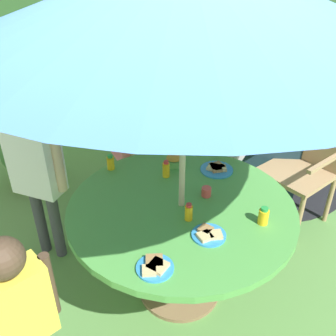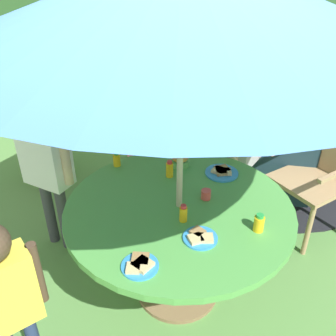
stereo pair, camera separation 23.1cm
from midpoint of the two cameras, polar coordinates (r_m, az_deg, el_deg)
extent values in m
cube|color=#548442|center=(2.84, 3.88, -18.00)|extent=(10.00, 10.00, 0.02)
cube|color=#33602D|center=(5.08, 11.40, 16.57)|extent=(9.00, 0.70, 1.76)
cylinder|color=brown|center=(2.82, 3.90, -17.67)|extent=(0.57, 0.57, 0.03)
cylinder|color=brown|center=(2.57, 4.17, -12.77)|extent=(0.14, 0.14, 0.70)
cylinder|color=#519E47|center=(2.33, 4.53, -6.18)|extent=(1.39, 1.39, 0.04)
cylinder|color=#B7AD8C|center=(2.14, 4.89, 0.88)|extent=(0.04, 0.04, 2.12)
cylinder|color=tan|center=(3.36, 16.22, -4.81)|extent=(0.04, 0.04, 0.45)
cylinder|color=tan|center=(3.15, 22.32, -8.86)|extent=(0.04, 0.04, 0.45)
cylinder|color=tan|center=(3.66, 20.99, -2.43)|extent=(0.04, 0.04, 0.45)
cube|color=tan|center=(3.27, 22.43, -1.98)|extent=(0.70, 0.70, 0.04)
cube|color=tan|center=(3.32, 25.62, 2.81)|extent=(0.39, 0.37, 0.46)
cube|color=tan|center=(3.27, 20.07, 3.05)|extent=(0.36, 0.38, 0.03)
ellipsoid|color=teal|center=(4.02, 17.62, 8.64)|extent=(2.32, 1.80, 1.35)
cylinder|color=black|center=(4.31, 16.21, 0.46)|extent=(2.41, 2.41, 0.01)
cube|color=#1A313A|center=(3.45, 17.97, -1.07)|extent=(0.62, 0.08, 0.61)
cylinder|color=brown|center=(4.05, -15.65, -0.18)|extent=(0.36, 0.36, 0.19)
sphere|color=#33602D|center=(3.90, -16.27, 3.58)|extent=(0.49, 0.49, 0.49)
cylinder|color=brown|center=(3.35, 13.10, -2.93)|extent=(0.08, 0.08, 0.59)
cylinder|color=brown|center=(3.24, 12.11, -4.15)|extent=(0.08, 0.08, 0.59)
cube|color=#99999E|center=(3.02, 13.80, 4.94)|extent=(0.29, 0.38, 0.50)
cylinder|color=#D8B293|center=(3.17, 15.15, 6.58)|extent=(0.06, 0.06, 0.45)
cylinder|color=#D8B293|center=(2.85, 12.42, 4.00)|extent=(0.06, 0.06, 0.45)
sphere|color=#D8B293|center=(2.88, 14.71, 11.34)|extent=(0.22, 0.22, 0.22)
cylinder|color=brown|center=(3.41, -2.74, -1.62)|extent=(0.08, 0.08, 0.57)
cylinder|color=brown|center=(3.29, -2.05, -2.88)|extent=(0.08, 0.08, 0.57)
cube|color=#EA727F|center=(3.09, -2.61, 5.83)|extent=(0.33, 0.37, 0.48)
cylinder|color=tan|center=(3.24, -3.56, 7.55)|extent=(0.06, 0.06, 0.43)
cylinder|color=tan|center=(2.92, -1.59, 4.78)|extent=(0.06, 0.06, 0.43)
sphere|color=tan|center=(2.96, -2.78, 11.89)|extent=(0.21, 0.21, 0.21)
cylinder|color=#3F3F47|center=(3.11, -15.39, -6.31)|extent=(0.08, 0.08, 0.59)
cylinder|color=#3F3F47|center=(3.02, -13.31, -7.15)|extent=(0.08, 0.08, 0.59)
cube|color=white|center=(2.77, -15.84, 2.20)|extent=(0.38, 0.26, 0.50)
cylinder|color=#D8B293|center=(2.88, -18.74, 3.46)|extent=(0.06, 0.06, 0.45)
cylinder|color=#D8B293|center=(2.64, -12.82, 1.76)|extent=(0.06, 0.06, 0.45)
sphere|color=#D8B293|center=(2.62, -16.98, 9.11)|extent=(0.22, 0.22, 0.22)
cube|color=yellow|center=(2.00, -20.24, -17.17)|extent=(0.30, 0.32, 0.42)
cylinder|color=#4C3828|center=(2.01, -15.86, -15.09)|extent=(0.05, 0.05, 0.38)
cylinder|color=#66B259|center=(2.69, 4.26, 0.77)|extent=(0.13, 0.13, 0.05)
ellipsoid|color=gold|center=(2.68, 4.29, 1.41)|extent=(0.11, 0.11, 0.03)
cylinder|color=#338CD8|center=(2.10, 8.06, -10.49)|extent=(0.19, 0.19, 0.01)
cube|color=tan|center=(2.08, 9.08, -10.48)|extent=(0.08, 0.08, 0.02)
cube|color=#9E7547|center=(2.11, 7.66, -9.63)|extent=(0.09, 0.09, 0.02)
cube|color=tan|center=(2.06, 7.43, -10.63)|extent=(0.10, 0.10, 0.02)
cylinder|color=#338CD8|center=(2.65, 10.55, -0.80)|extent=(0.23, 0.23, 0.01)
cube|color=tan|center=(2.63, 11.16, -0.60)|extent=(0.09, 0.09, 0.02)
cube|color=#9E7547|center=(2.66, 10.65, -0.26)|extent=(0.12, 0.12, 0.02)
cube|color=tan|center=(2.64, 10.19, -0.44)|extent=(0.11, 0.11, 0.02)
cube|color=#9E7547|center=(2.62, 10.52, -0.71)|extent=(0.09, 0.09, 0.02)
cylinder|color=#338CD8|center=(1.93, -0.72, -14.65)|extent=(0.19, 0.19, 0.01)
cube|color=tan|center=(1.91, -0.27, -14.44)|extent=(0.12, 0.12, 0.02)
cube|color=#9E7547|center=(1.94, -0.72, -13.68)|extent=(0.10, 0.10, 0.02)
cube|color=tan|center=(1.90, -1.68, -14.94)|extent=(0.08, 0.08, 0.02)
cylinder|color=yellow|center=(2.19, 16.48, -8.16)|extent=(0.06, 0.06, 0.09)
cylinder|color=green|center=(2.16, 16.70, -7.05)|extent=(0.04, 0.04, 0.02)
cylinder|color=yellow|center=(2.55, 2.83, -0.37)|extent=(0.05, 0.05, 0.10)
cylinder|color=red|center=(2.52, 2.86, 0.80)|extent=(0.03, 0.03, 0.02)
cylinder|color=yellow|center=(2.68, -5.28, 1.15)|extent=(0.05, 0.05, 0.09)
cylinder|color=green|center=(2.66, -5.34, 2.17)|extent=(0.04, 0.04, 0.02)
cylinder|color=yellow|center=(2.18, 5.38, -7.04)|extent=(0.05, 0.05, 0.09)
cylinder|color=red|center=(2.14, 5.45, -5.89)|extent=(0.03, 0.03, 0.02)
cylinder|color=#E04C47|center=(2.37, 8.51, -4.03)|extent=(0.06, 0.06, 0.06)
camera|label=1|loc=(0.12, -87.14, 1.76)|focal=40.59mm
camera|label=2|loc=(0.12, 92.86, -1.76)|focal=40.59mm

